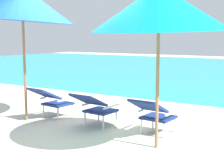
% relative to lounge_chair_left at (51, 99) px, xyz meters
% --- Properties ---
extents(ground_plane, '(40.00, 40.00, 0.00)m').
position_rel_lounge_chair_left_xyz_m(ground_plane, '(1.17, 3.83, -0.40)').
color(ground_plane, beige).
extents(lounge_chair_left, '(0.63, 0.93, 0.68)m').
position_rel_lounge_chair_left_xyz_m(lounge_chair_left, '(0.00, 0.00, 0.00)').
color(lounge_chair_left, navy).
rests_on(lounge_chair_left, ground_plane).
extents(lounge_chair_center, '(0.60, 0.91, 0.68)m').
position_rel_lounge_chair_left_xyz_m(lounge_chair_center, '(1.16, -0.09, 0.00)').
color(lounge_chair_center, navy).
rests_on(lounge_chair_center, ground_plane).
extents(lounge_chair_right, '(0.59, 0.91, 0.68)m').
position_rel_lounge_chair_left_xyz_m(lounge_chair_right, '(2.32, 0.01, 0.00)').
color(lounge_chair_right, navy).
rests_on(lounge_chair_right, ground_plane).
extents(beach_umbrella_left, '(2.68, 2.65, 2.73)m').
position_rel_lounge_chair_left_xyz_m(beach_umbrella_left, '(-0.32, -0.41, 1.92)').
color(beach_umbrella_left, olive).
rests_on(beach_umbrella_left, ground_plane).
extents(beach_umbrella_right, '(2.01, 2.04, 2.48)m').
position_rel_lounge_chair_left_xyz_m(beach_umbrella_right, '(2.63, -0.56, 1.70)').
color(beach_umbrella_right, olive).
rests_on(beach_umbrella_right, ground_plane).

